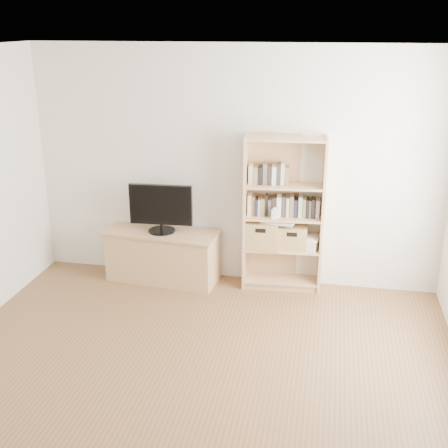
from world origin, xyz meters
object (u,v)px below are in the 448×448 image
(television, at_px, (161,208))
(baby_monitor, at_px, (274,214))
(basket_right, at_px, (292,236))
(laptop, at_px, (279,221))
(tv_stand, at_px, (163,257))
(basket_left, at_px, (262,234))
(bookshelf, at_px, (283,214))

(television, distance_m, baby_monitor, 1.25)
(basket_right, bearing_deg, laptop, -171.70)
(tv_stand, height_order, basket_right, basket_right)
(television, xyz_separation_m, basket_right, (1.44, 0.08, -0.26))
(television, distance_m, basket_left, 1.14)
(bookshelf, height_order, baby_monitor, bookshelf)
(television, distance_m, laptop, 1.30)
(television, xyz_separation_m, laptop, (1.30, 0.05, -0.08))
(bookshelf, bearing_deg, baby_monitor, -135.00)
(tv_stand, distance_m, bookshelf, 1.46)
(baby_monitor, relative_size, laptop, 0.29)
(baby_monitor, bearing_deg, basket_right, 33.39)
(television, height_order, baby_monitor, television)
(baby_monitor, height_order, laptop, baby_monitor)
(television, bearing_deg, basket_left, 0.05)
(basket_left, bearing_deg, tv_stand, -179.39)
(television, bearing_deg, baby_monitor, -3.92)
(tv_stand, xyz_separation_m, bookshelf, (1.34, 0.08, 0.57))
(television, relative_size, basket_left, 1.92)
(basket_left, distance_m, laptop, 0.25)
(bookshelf, bearing_deg, basket_left, -178.81)
(basket_left, xyz_separation_m, basket_right, (0.33, 0.02, -0.02))
(basket_left, height_order, laptop, laptop)
(television, distance_m, basket_right, 1.47)
(bookshelf, distance_m, basket_right, 0.27)
(television, bearing_deg, tv_stand, 0.00)
(television, height_order, basket_right, television)
(bookshelf, height_order, laptop, bookshelf)
(basket_right, distance_m, laptop, 0.23)
(baby_monitor, bearing_deg, basket_left, 154.89)
(tv_stand, distance_m, basket_left, 1.17)
(tv_stand, distance_m, television, 0.58)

